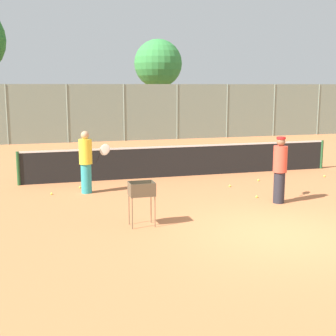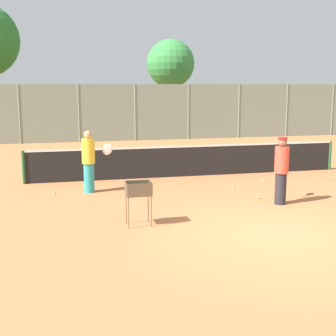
{
  "view_description": "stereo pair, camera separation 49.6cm",
  "coord_description": "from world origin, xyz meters",
  "px_view_note": "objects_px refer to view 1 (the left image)",
  "views": [
    {
      "loc": [
        -4.92,
        -8.44,
        3.1
      ],
      "look_at": [
        -1.64,
        2.94,
        1.0
      ],
      "focal_mm": 50.0,
      "sensor_mm": 36.0,
      "label": 1
    },
    {
      "loc": [
        -4.44,
        -8.57,
        3.1
      ],
      "look_at": [
        -1.64,
        2.94,
        1.0
      ],
      "focal_mm": 50.0,
      "sensor_mm": 36.0,
      "label": 2
    }
  ],
  "objects_px": {
    "tennis_net": "(184,160)",
    "player_red_cap": "(86,161)",
    "player_white_outfit": "(280,169)",
    "ball_cart": "(142,193)",
    "parked_car": "(229,122)"
  },
  "relations": [
    {
      "from": "tennis_net",
      "to": "player_red_cap",
      "type": "relative_size",
      "value": 6.07
    },
    {
      "from": "player_white_outfit",
      "to": "ball_cart",
      "type": "bearing_deg",
      "value": 123.25
    },
    {
      "from": "player_white_outfit",
      "to": "parked_car",
      "type": "bearing_deg",
      "value": -0.67
    },
    {
      "from": "ball_cart",
      "to": "parked_car",
      "type": "distance_m",
      "value": 21.95
    },
    {
      "from": "tennis_net",
      "to": "player_white_outfit",
      "type": "height_order",
      "value": "player_white_outfit"
    },
    {
      "from": "player_white_outfit",
      "to": "parked_car",
      "type": "relative_size",
      "value": 0.42
    },
    {
      "from": "tennis_net",
      "to": "player_red_cap",
      "type": "distance_m",
      "value": 3.9
    },
    {
      "from": "tennis_net",
      "to": "ball_cart",
      "type": "distance_m",
      "value": 5.93
    },
    {
      "from": "player_white_outfit",
      "to": "player_red_cap",
      "type": "height_order",
      "value": "player_red_cap"
    },
    {
      "from": "tennis_net",
      "to": "player_red_cap",
      "type": "bearing_deg",
      "value": -154.63
    },
    {
      "from": "player_red_cap",
      "to": "parked_car",
      "type": "xyz_separation_m",
      "value": [
        11.26,
        15.7,
        -0.27
      ]
    },
    {
      "from": "player_red_cap",
      "to": "ball_cart",
      "type": "height_order",
      "value": "player_red_cap"
    },
    {
      "from": "player_red_cap",
      "to": "parked_car",
      "type": "height_order",
      "value": "player_red_cap"
    },
    {
      "from": "player_red_cap",
      "to": "ball_cart",
      "type": "bearing_deg",
      "value": -71.82
    },
    {
      "from": "player_white_outfit",
      "to": "ball_cart",
      "type": "relative_size",
      "value": 1.77
    }
  ]
}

